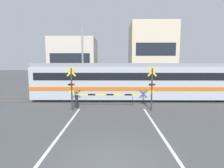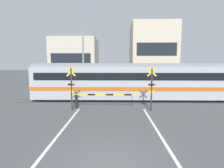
{
  "view_description": "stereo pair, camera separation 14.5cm",
  "coord_description": "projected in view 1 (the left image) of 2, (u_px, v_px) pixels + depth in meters",
  "views": [
    {
      "loc": [
        0.14,
        -5.48,
        3.37
      ],
      "look_at": [
        0.0,
        9.39,
        1.6
      ],
      "focal_mm": 28.0,
      "sensor_mm": 36.0,
      "label": 1
    },
    {
      "loc": [
        0.28,
        -5.48,
        3.37
      ],
      "look_at": [
        0.0,
        9.39,
        1.6
      ],
      "focal_mm": 28.0,
      "sensor_mm": 36.0,
      "label": 2
    }
  ],
  "objects": [
    {
      "name": "road_stripe_right",
      "position": [
        167.0,
        143.0,
        7.37
      ],
      "size": [
        0.14,
        11.11,
        0.01
      ],
      "color": "white",
      "rests_on": "ground_plane"
    },
    {
      "name": "crossing_signal_left",
      "position": [
        72.0,
        87.0,
        12.41
      ],
      "size": [
        0.68,
        0.15,
        3.12
      ],
      "color": "#333333",
      "rests_on": "ground_plane"
    },
    {
      "name": "ground_plane",
      "position": [
        109.0,
        164.0,
        5.85
      ],
      "size": [
        160.0,
        160.0,
        0.0
      ],
      "primitive_type": "plane",
      "color": "#4C4F51"
    },
    {
      "name": "rail_track_near",
      "position": [
        112.0,
        101.0,
        15.55
      ],
      "size": [
        50.0,
        0.1,
        0.08
      ],
      "color": "#5B564C",
      "rests_on": "ground_plane"
    },
    {
      "name": "utility_pole_streetside",
      "position": [
        83.0,
        60.0,
        21.02
      ],
      "size": [
        0.22,
        0.22,
        7.57
      ],
      "color": "gray",
      "rests_on": "ground_plane"
    },
    {
      "name": "pedestrian",
      "position": [
        110.0,
        83.0,
        22.06
      ],
      "size": [
        0.38,
        0.22,
        1.56
      ],
      "color": "#23232D",
      "rests_on": "ground_plane"
    },
    {
      "name": "road_stripe_left",
      "position": [
        54.0,
        143.0,
        7.41
      ],
      "size": [
        0.14,
        11.11,
        0.01
      ],
      "color": "white",
      "rests_on": "ground_plane"
    },
    {
      "name": "crossing_barrier_far",
      "position": [
        124.0,
        87.0,
        18.85
      ],
      "size": [
        4.66,
        0.2,
        1.08
      ],
      "color": "black",
      "rests_on": "ground_plane"
    },
    {
      "name": "crossing_signal_right",
      "position": [
        152.0,
        87.0,
        12.36
      ],
      "size": [
        0.68,
        0.15,
        3.12
      ],
      "color": "#333333",
      "rests_on": "ground_plane"
    },
    {
      "name": "commuter_train",
      "position": [
        145.0,
        80.0,
        16.02
      ],
      "size": [
        20.36,
        2.66,
        3.38
      ],
      "color": "#ADB7C1",
      "rests_on": "ground_plane"
    },
    {
      "name": "rail_track_far",
      "position": [
        112.0,
        98.0,
        16.97
      ],
      "size": [
        50.0,
        0.1,
        0.08
      ],
      "color": "#5B564C",
      "rests_on": "ground_plane"
    },
    {
      "name": "building_left_of_street",
      "position": [
        75.0,
        61.0,
        30.82
      ],
      "size": [
        7.53,
        6.78,
        7.61
      ],
      "color": "beige",
      "rests_on": "ground_plane"
    },
    {
      "name": "crossing_barrier_near",
      "position": [
        95.0,
        98.0,
        13.12
      ],
      "size": [
        4.66,
        0.2,
        1.08
      ],
      "color": "black",
      "rests_on": "ground_plane"
    },
    {
      "name": "building_right_of_street",
      "position": [
        151.0,
        54.0,
        30.55
      ],
      "size": [
        7.41,
        6.78,
        10.08
      ],
      "color": "beige",
      "rests_on": "ground_plane"
    }
  ]
}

